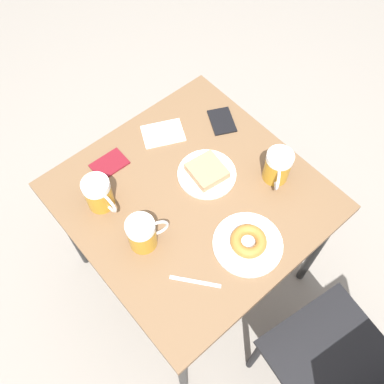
{
  "coord_description": "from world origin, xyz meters",
  "views": [
    {
      "loc": [
        0.49,
        0.57,
        2.01
      ],
      "look_at": [
        0.0,
        0.0,
        0.73
      ],
      "focal_mm": 40.0,
      "sensor_mm": 36.0,
      "label": 1
    }
  ],
  "objects_px": {
    "beer_mug_left": "(99,194)",
    "fork": "(195,282)",
    "plate_with_donut": "(248,243)",
    "napkin_folded": "(163,133)",
    "beer_mug_center": "(143,233)",
    "passport_near_edge": "(109,164)",
    "passport_far_edge": "(222,121)",
    "beer_mug_right": "(278,167)",
    "chair": "(364,384)",
    "plate_with_cake": "(207,172)"
  },
  "relations": [
    {
      "from": "beer_mug_center",
      "to": "passport_far_edge",
      "type": "bearing_deg",
      "value": -159.0
    },
    {
      "from": "passport_far_edge",
      "to": "beer_mug_left",
      "type": "bearing_deg",
      "value": -0.32
    },
    {
      "from": "chair",
      "to": "beer_mug_left",
      "type": "distance_m",
      "value": 1.05
    },
    {
      "from": "beer_mug_left",
      "to": "beer_mug_right",
      "type": "height_order",
      "value": "same"
    },
    {
      "from": "beer_mug_right",
      "to": "napkin_folded",
      "type": "height_order",
      "value": "beer_mug_right"
    },
    {
      "from": "beer_mug_left",
      "to": "beer_mug_right",
      "type": "relative_size",
      "value": 1.08
    },
    {
      "from": "plate_with_donut",
      "to": "passport_near_edge",
      "type": "distance_m",
      "value": 0.58
    },
    {
      "from": "beer_mug_right",
      "to": "plate_with_donut",
      "type": "bearing_deg",
      "value": 25.71
    },
    {
      "from": "beer_mug_left",
      "to": "passport_far_edge",
      "type": "relative_size",
      "value": 0.91
    },
    {
      "from": "plate_with_donut",
      "to": "beer_mug_right",
      "type": "bearing_deg",
      "value": -154.29
    },
    {
      "from": "chair",
      "to": "beer_mug_left",
      "type": "relative_size",
      "value": 6.38
    },
    {
      "from": "beer_mug_left",
      "to": "chair",
      "type": "bearing_deg",
      "value": 106.28
    },
    {
      "from": "napkin_folded",
      "to": "passport_far_edge",
      "type": "distance_m",
      "value": 0.24
    },
    {
      "from": "beer_mug_right",
      "to": "fork",
      "type": "height_order",
      "value": "beer_mug_right"
    },
    {
      "from": "beer_mug_left",
      "to": "beer_mug_right",
      "type": "xyz_separation_m",
      "value": [
        -0.53,
        0.31,
        0.0
      ]
    },
    {
      "from": "chair",
      "to": "passport_far_edge",
      "type": "height_order",
      "value": "chair"
    },
    {
      "from": "beer_mug_right",
      "to": "passport_far_edge",
      "type": "relative_size",
      "value": 0.84
    },
    {
      "from": "plate_with_cake",
      "to": "plate_with_donut",
      "type": "height_order",
      "value": "plate_with_donut"
    },
    {
      "from": "chair",
      "to": "plate_with_donut",
      "type": "xyz_separation_m",
      "value": [
        0.01,
        -0.54,
        0.2
      ]
    },
    {
      "from": "passport_far_edge",
      "to": "chair",
      "type": "bearing_deg",
      "value": 74.19
    },
    {
      "from": "plate_with_donut",
      "to": "napkin_folded",
      "type": "height_order",
      "value": "plate_with_donut"
    },
    {
      "from": "plate_with_donut",
      "to": "passport_near_edge",
      "type": "relative_size",
      "value": 1.81
    },
    {
      "from": "chair",
      "to": "passport_far_edge",
      "type": "xyz_separation_m",
      "value": [
        -0.28,
        -0.98,
        0.19
      ]
    },
    {
      "from": "passport_far_edge",
      "to": "plate_with_donut",
      "type": "bearing_deg",
      "value": 56.39
    },
    {
      "from": "beer_mug_left",
      "to": "fork",
      "type": "xyz_separation_m",
      "value": [
        -0.06,
        0.42,
        -0.06
      ]
    },
    {
      "from": "passport_near_edge",
      "to": "passport_far_edge",
      "type": "xyz_separation_m",
      "value": [
        -0.45,
        0.12,
        0.0
      ]
    },
    {
      "from": "beer_mug_center",
      "to": "passport_near_edge",
      "type": "relative_size",
      "value": 1.06
    },
    {
      "from": "beer_mug_right",
      "to": "passport_far_edge",
      "type": "bearing_deg",
      "value": -95.56
    },
    {
      "from": "napkin_folded",
      "to": "fork",
      "type": "height_order",
      "value": "same"
    },
    {
      "from": "beer_mug_center",
      "to": "passport_far_edge",
      "type": "relative_size",
      "value": 0.89
    },
    {
      "from": "passport_near_edge",
      "to": "beer_mug_center",
      "type": "bearing_deg",
      "value": 74.54
    },
    {
      "from": "plate_with_donut",
      "to": "fork",
      "type": "bearing_deg",
      "value": -4.57
    },
    {
      "from": "napkin_folded",
      "to": "passport_far_edge",
      "type": "xyz_separation_m",
      "value": [
        -0.21,
        0.1,
        0.0
      ]
    },
    {
      "from": "plate_with_cake",
      "to": "beer_mug_right",
      "type": "xyz_separation_m",
      "value": [
        -0.18,
        0.17,
        0.05
      ]
    },
    {
      "from": "passport_near_edge",
      "to": "beer_mug_right",
      "type": "bearing_deg",
      "value": 134.16
    },
    {
      "from": "napkin_folded",
      "to": "beer_mug_center",
      "type": "bearing_deg",
      "value": 43.37
    },
    {
      "from": "beer_mug_left",
      "to": "napkin_folded",
      "type": "xyz_separation_m",
      "value": [
        -0.35,
        -0.1,
        -0.06
      ]
    },
    {
      "from": "passport_near_edge",
      "to": "chair",
      "type": "bearing_deg",
      "value": 98.98
    },
    {
      "from": "plate_with_donut",
      "to": "napkin_folded",
      "type": "distance_m",
      "value": 0.55
    },
    {
      "from": "fork",
      "to": "plate_with_cake",
      "type": "bearing_deg",
      "value": -137.04
    },
    {
      "from": "plate_with_cake",
      "to": "beer_mug_left",
      "type": "xyz_separation_m",
      "value": [
        0.35,
        -0.15,
        0.05
      ]
    },
    {
      "from": "beer_mug_right",
      "to": "fork",
      "type": "distance_m",
      "value": 0.49
    },
    {
      "from": "beer_mug_center",
      "to": "plate_with_cake",
      "type": "bearing_deg",
      "value": -169.45
    },
    {
      "from": "chair",
      "to": "fork",
      "type": "height_order",
      "value": "chair"
    },
    {
      "from": "plate_with_cake",
      "to": "fork",
      "type": "bearing_deg",
      "value": 42.96
    },
    {
      "from": "chair",
      "to": "napkin_folded",
      "type": "xyz_separation_m",
      "value": [
        -0.06,
        -1.08,
        0.19
      ]
    },
    {
      "from": "passport_near_edge",
      "to": "passport_far_edge",
      "type": "relative_size",
      "value": 0.84
    },
    {
      "from": "beer_mug_center",
      "to": "fork",
      "type": "height_order",
      "value": "beer_mug_center"
    },
    {
      "from": "plate_with_donut",
      "to": "passport_far_edge",
      "type": "bearing_deg",
      "value": -123.61
    },
    {
      "from": "napkin_folded",
      "to": "fork",
      "type": "relative_size",
      "value": 1.38
    }
  ]
}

